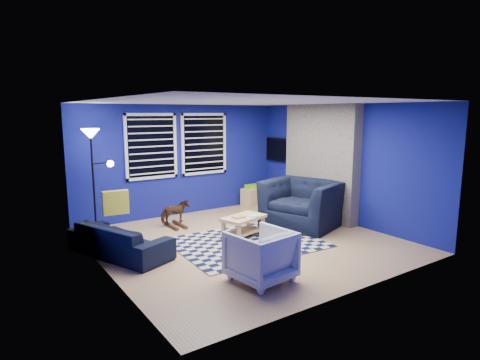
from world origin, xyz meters
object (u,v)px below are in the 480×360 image
at_px(armchair_bent, 261,255).
at_px(coffee_table, 244,222).
at_px(rocking_horse, 175,212).
at_px(cabinet, 253,196).
at_px(armchair_big, 302,204).
at_px(tv, 280,150).
at_px(floor_lamp, 93,148).
at_px(sofa, 120,239).

relative_size(armchair_bent, coffee_table, 0.86).
bearing_deg(rocking_horse, cabinet, -69.71).
bearing_deg(armchair_big, armchair_bent, -73.48).
relative_size(tv, rocking_horse, 1.76).
xyz_separation_m(armchair_big, armchair_bent, (-2.36, -1.71, -0.11)).
xyz_separation_m(rocking_horse, floor_lamp, (-1.46, 0.39, 1.35)).
bearing_deg(sofa, rocking_horse, -77.18).
relative_size(armchair_bent, cabinet, 1.34).
height_order(coffee_table, floor_lamp, floor_lamp).
bearing_deg(rocking_horse, coffee_table, -145.07).
xyz_separation_m(sofa, floor_lamp, (0.00, 1.40, 1.39)).
bearing_deg(armchair_bent, rocking_horse, -100.04).
bearing_deg(armchair_big, tv, 134.59).
height_order(armchair_bent, cabinet, armchair_bent).
bearing_deg(sofa, floor_lamp, -21.98).
bearing_deg(cabinet, armchair_bent, -136.44).
height_order(sofa, armchair_bent, armchair_bent).
bearing_deg(cabinet, rocking_horse, -176.69).
height_order(tv, cabinet, tv).
distance_m(armchair_bent, coffee_table, 2.00).
xyz_separation_m(cabinet, floor_lamp, (-3.90, -0.27, 1.42)).
distance_m(armchair_bent, cabinet, 4.59).
bearing_deg(rocking_horse, armchair_big, -117.47).
xyz_separation_m(coffee_table, cabinet, (1.67, 2.01, -0.05)).
relative_size(tv, armchair_bent, 1.25).
distance_m(tv, armchair_big, 2.23).
xyz_separation_m(armchair_bent, floor_lamp, (-1.29, 3.50, 1.29)).
relative_size(sofa, armchair_bent, 2.30).
xyz_separation_m(armchair_big, coffee_table, (-1.43, 0.06, -0.18)).
height_order(tv, floor_lamp, floor_lamp).
relative_size(sofa, floor_lamp, 0.91).
distance_m(armchair_bent, rocking_horse, 3.12).
bearing_deg(cabinet, armchair_big, -108.54).
bearing_deg(coffee_table, armchair_big, -2.28).
distance_m(sofa, rocking_horse, 1.78).
height_order(armchair_bent, coffee_table, armchair_bent).
distance_m(armchair_big, floor_lamp, 4.24).
bearing_deg(armchair_bent, sofa, -65.42).
relative_size(tv, coffee_table, 1.07).
xyz_separation_m(coffee_table, floor_lamp, (-2.23, 1.74, 1.37)).
relative_size(tv, armchair_big, 0.69).
relative_size(armchair_big, cabinet, 2.43).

